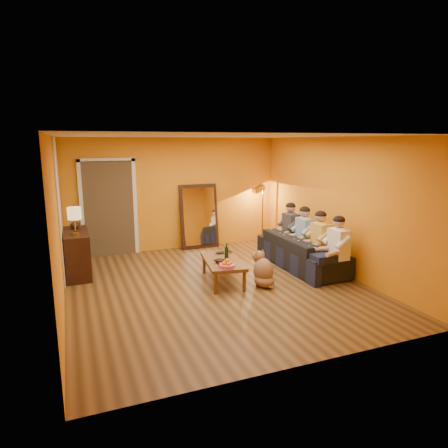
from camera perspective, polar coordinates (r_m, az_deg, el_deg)
name	(u,v)px	position (r m, az deg, el deg)	size (l,w,h in m)	color
room_shell	(208,210)	(7.14, -2.23, 1.95)	(5.00, 5.50, 2.60)	brown
white_accent	(60,207)	(8.12, -22.44, 2.25)	(0.02, 1.90, 2.58)	white
doorway_recess	(109,208)	(9.26, -16.17, 2.19)	(1.06, 0.30, 2.10)	#3F2D19
door_jamb_left	(82,211)	(9.11, -19.67, 1.81)	(0.08, 0.06, 2.20)	white
door_jamb_right	(135,207)	(9.21, -12.57, 2.33)	(0.08, 0.06, 2.20)	white
door_header	(106,160)	(9.03, -16.49, 8.78)	(1.22, 0.06, 0.08)	white
mirror_frame	(199,216)	(9.52, -3.59, 1.12)	(0.92, 0.06, 1.52)	black
mirror_glass	(200,216)	(9.48, -3.52, 1.08)	(0.78, 0.02, 1.36)	white
sideboard	(77,253)	(8.10, -20.24, -3.95)	(0.44, 1.18, 0.85)	black
table_lamp	(75,221)	(7.65, -20.53, 0.38)	(0.24, 0.24, 0.51)	beige
sofa	(301,251)	(8.26, 10.97, -3.82)	(0.88, 2.25, 0.66)	black
coffee_table	(223,271)	(7.28, -0.16, -6.71)	(0.62, 1.22, 0.42)	brown
floor_lamp	(262,215)	(9.86, 5.52, 1.22)	(0.30, 0.24, 1.44)	#B28E34
dog	(263,268)	(7.10, 5.63, -6.32)	(0.35, 0.54, 0.64)	#8D5F3F
person_far_left	(338,249)	(7.47, 16.01, -3.50)	(0.70, 0.44, 1.22)	white
person_mid_left	(320,242)	(7.90, 13.59, -2.54)	(0.70, 0.44, 1.22)	gold
person_mid_right	(305,236)	(8.34, 11.43, -1.69)	(0.70, 0.44, 1.22)	#83A7CB
person_far_right	(291,230)	(8.79, 9.49, -0.92)	(0.70, 0.44, 1.22)	#37373C
fruit_bowl	(227,263)	(6.76, 0.44, -5.60)	(0.26, 0.26, 0.16)	#ED53A2
wine_bottle	(227,252)	(7.15, 0.36, -4.00)	(0.07, 0.07, 0.31)	black
tumbler	(227,255)	(7.35, 0.37, -4.42)	(0.10, 0.10, 0.09)	#B27F3F
laptop	(225,253)	(7.59, 0.14, -4.17)	(0.32, 0.20, 0.03)	black
book_lower	(217,263)	(6.97, -0.94, -5.64)	(0.18, 0.25, 0.02)	black
book_mid	(218,262)	(6.98, -0.89, -5.45)	(0.16, 0.22, 0.02)	#B0141A
book_upper	(218,261)	(6.95, -0.91, -5.36)	(0.15, 0.20, 0.02)	black
vase	(75,224)	(8.22, -20.54, -0.01)	(0.18, 0.18, 0.19)	black
flowers	(74,211)	(8.18, -20.68, 1.81)	(0.17, 0.17, 0.48)	#B0141A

